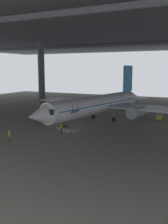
{
  "coord_description": "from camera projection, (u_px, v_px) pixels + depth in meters",
  "views": [
    {
      "loc": [
        20.16,
        -38.44,
        9.63
      ],
      "look_at": [
        0.82,
        1.05,
        2.41
      ],
      "focal_mm": 41.72,
      "sensor_mm": 36.0,
      "label": 1
    }
  ],
  "objects": [
    {
      "name": "crew_worker_by_stairs",
      "position": [
        61.0,
        128.0,
        39.2
      ],
      "size": [
        0.23,
        0.55,
        1.67
      ],
      "color": "#232838",
      "rests_on": "ground_plane"
    },
    {
      "name": "hangar_structure",
      "position": [
        107.0,
        33.0,
        53.81
      ],
      "size": [
        121.0,
        99.0,
        17.72
      ],
      "color": "#4C4F54",
      "rests_on": "ground_plane"
    },
    {
      "name": "baggage_tug",
      "position": [
        159.0,
        117.0,
        50.23
      ],
      "size": [
        1.48,
        2.31,
        0.9
      ],
      "color": "yellow",
      "rests_on": "ground_plane"
    },
    {
      "name": "airplane_main",
      "position": [
        98.0,
        104.0,
        47.77
      ],
      "size": [
        32.04,
        32.73,
        10.45
      ],
      "color": "white",
      "rests_on": "ground_plane"
    },
    {
      "name": "crew_worker_near_nose",
      "position": [
        9.0,
        136.0,
        34.21
      ],
      "size": [
        0.42,
        0.42,
        1.77
      ],
      "color": "#232838",
      "rests_on": "ground_plane"
    },
    {
      "name": "boarding_stairs",
      "position": [
        68.0,
        127.0,
        40.7
      ],
      "size": [
        4.19,
        2.17,
        4.45
      ],
      "color": "slate",
      "rests_on": "ground_plane"
    },
    {
      "name": "ground_plane",
      "position": [
        77.0,
        126.0,
        44.37
      ],
      "size": [
        110.0,
        110.0,
        0.0
      ],
      "primitive_type": "plane",
      "color": "gray"
    }
  ]
}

